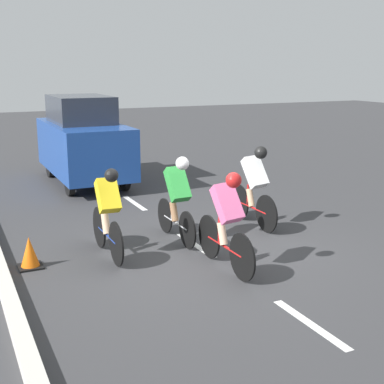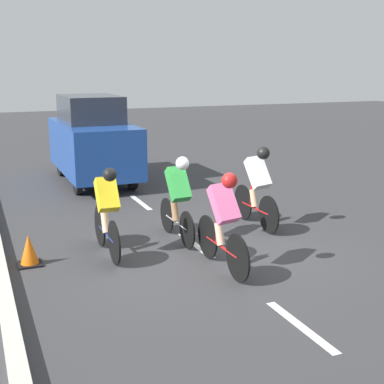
{
  "view_description": "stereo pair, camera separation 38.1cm",
  "coord_description": "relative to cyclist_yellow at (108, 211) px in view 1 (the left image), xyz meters",
  "views": [
    {
      "loc": [
        3.78,
        7.52,
        3.02
      ],
      "look_at": [
        0.07,
        -0.39,
        0.95
      ],
      "focal_mm": 50.0,
      "sensor_mm": 36.0,
      "label": 1
    },
    {
      "loc": [
        3.43,
        7.68,
        3.02
      ],
      "look_at": [
        0.07,
        -0.39,
        0.95
      ],
      "focal_mm": 50.0,
      "sensor_mm": 36.0,
      "label": 2
    }
  ],
  "objects": [
    {
      "name": "cyclist_pink",
      "position": [
        -1.43,
        1.3,
        0.04
      ],
      "size": [
        0.37,
        1.75,
        1.56
      ],
      "color": "black",
      "rests_on": "ground"
    },
    {
      "name": "support_car",
      "position": [
        -1.04,
        -5.73,
        0.35
      ],
      "size": [
        1.7,
        3.93,
        2.27
      ],
      "color": "black",
      "rests_on": "ground"
    },
    {
      "name": "curb",
      "position": [
        1.68,
        0.06,
        -0.71
      ],
      "size": [
        0.2,
        23.51,
        0.14
      ],
      "primitive_type": "cube",
      "color": "beige",
      "rests_on": "ground"
    },
    {
      "name": "lane_stripe_near",
      "position": [
        -1.52,
        3.26,
        -0.78
      ],
      "size": [
        0.12,
        1.4,
        0.01
      ],
      "primitive_type": "cube",
      "color": "white",
      "rests_on": "ground"
    },
    {
      "name": "cyclist_white",
      "position": [
        -3.01,
        -0.47,
        0.06
      ],
      "size": [
        0.37,
        1.71,
        1.59
      ],
      "color": "black",
      "rests_on": "ground"
    },
    {
      "name": "cyclist_green",
      "position": [
        -1.32,
        -0.27,
        0.04
      ],
      "size": [
        0.33,
        1.64,
        1.55
      ],
      "color": "black",
      "rests_on": "ground"
    },
    {
      "name": "lane_stripe_mid",
      "position": [
        -1.52,
        0.06,
        -0.78
      ],
      "size": [
        0.12,
        1.4,
        0.01
      ],
      "primitive_type": "cube",
      "color": "white",
      "rests_on": "ground"
    },
    {
      "name": "traffic_cone",
      "position": [
        1.23,
        -0.07,
        -0.54
      ],
      "size": [
        0.36,
        0.36,
        0.49
      ],
      "color": "black",
      "rests_on": "ground"
    },
    {
      "name": "ground_plane",
      "position": [
        -1.52,
        0.45,
        -0.78
      ],
      "size": [
        60.0,
        60.0,
        0.0
      ],
      "primitive_type": "plane",
      "color": "#38383A"
    },
    {
      "name": "lane_stripe_far",
      "position": [
        -1.52,
        -3.14,
        -0.78
      ],
      "size": [
        0.12,
        1.4,
        0.01
      ],
      "primitive_type": "cube",
      "color": "white",
      "rests_on": "ground"
    },
    {
      "name": "cyclist_yellow",
      "position": [
        0.0,
        0.0,
        0.0
      ],
      "size": [
        0.33,
        1.66,
        1.5
      ],
      "color": "black",
      "rests_on": "ground"
    }
  ]
}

